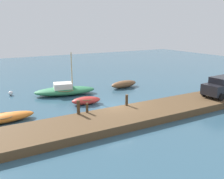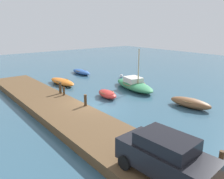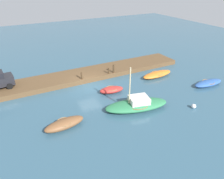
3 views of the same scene
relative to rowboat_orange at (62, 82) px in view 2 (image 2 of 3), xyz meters
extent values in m
plane|color=#33566B|center=(8.67, -1.58, -0.33)|extent=(84.00, 84.00, 0.00)
cube|color=brown|center=(8.67, -4.25, -0.04)|extent=(27.60, 3.81, 0.58)
ellipsoid|color=orange|center=(0.00, 0.00, -0.01)|extent=(4.48, 1.72, 0.65)
torus|color=olive|center=(0.00, 0.00, 0.17)|extent=(1.58, 1.58, 0.07)
ellipsoid|color=#B72D28|center=(7.11, 1.07, 0.01)|extent=(2.80, 1.60, 0.67)
torus|color=olive|center=(7.11, 1.07, 0.19)|extent=(1.46, 1.46, 0.07)
ellipsoid|color=brown|center=(13.54, 4.80, 0.06)|extent=(3.62, 1.69, 0.78)
torus|color=olive|center=(13.54, 4.80, 0.27)|extent=(1.49, 1.49, 0.07)
ellipsoid|color=#2D569E|center=(-3.67, 4.80, -0.03)|extent=(4.00, 1.43, 0.61)
torus|color=olive|center=(-3.67, 4.80, 0.14)|extent=(1.43, 1.43, 0.07)
ellipsoid|color=#2D7A4C|center=(6.55, 5.13, 0.06)|extent=(6.52, 3.57, 0.79)
torus|color=olive|center=(6.55, 5.13, 0.28)|extent=(2.80, 2.80, 0.07)
cube|color=silver|center=(6.35, 5.18, 0.61)|extent=(2.09, 1.88, 0.62)
cylinder|color=#C6B284|center=(7.30, 4.96, 2.16)|extent=(0.12, 0.12, 3.71)
cylinder|color=#47331E|center=(4.85, -2.60, 0.76)|extent=(0.24, 0.24, 1.04)
cylinder|color=#47331E|center=(5.55, -2.60, 0.62)|extent=(0.19, 0.19, 0.75)
cylinder|color=#47331E|center=(9.10, -2.60, 0.69)|extent=(0.22, 0.22, 0.90)
cylinder|color=#47331E|center=(19.64, -2.60, 0.74)|extent=(0.21, 0.21, 1.00)
cube|color=black|center=(18.32, -4.63, 1.03)|extent=(4.17, 2.02, 0.94)
cube|color=black|center=(18.32, -4.63, 1.79)|extent=(2.37, 1.69, 0.56)
cylinder|color=black|center=(19.68, -3.66, 0.56)|extent=(0.65, 0.26, 0.64)
cylinder|color=black|center=(16.84, -3.84, 0.56)|extent=(0.65, 0.26, 0.64)
cylinder|color=black|center=(16.96, -5.60, 0.56)|extent=(0.65, 0.26, 0.64)
sphere|color=silver|center=(1.62, 7.65, -0.11)|extent=(0.45, 0.45, 0.45)
camera|label=1|loc=(-1.87, -19.28, 6.62)|focal=40.72mm
camera|label=2|loc=(23.18, -11.33, 6.25)|focal=36.12mm
camera|label=3|loc=(17.14, 20.01, 11.08)|focal=35.50mm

